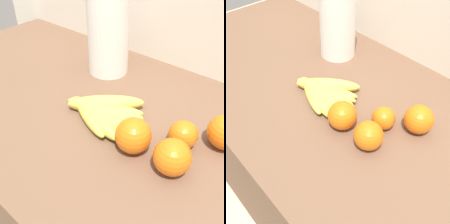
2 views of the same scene
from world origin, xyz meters
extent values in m
cube|color=silver|center=(0.00, 0.37, 0.65)|extent=(2.11, 0.06, 1.30)
ellipsoid|color=#DECC4C|center=(-0.12, -0.06, 0.96)|extent=(0.17, 0.10, 0.03)
ellipsoid|color=#D7D54C|center=(-0.11, -0.06, 0.97)|extent=(0.21, 0.09, 0.04)
ellipsoid|color=#D8D04C|center=(-0.10, -0.05, 0.97)|extent=(0.21, 0.05, 0.04)
ellipsoid|color=#DBCC4C|center=(-0.10, -0.03, 0.97)|extent=(0.22, 0.08, 0.04)
ellipsoid|color=#D7CC4C|center=(-0.11, -0.02, 0.96)|extent=(0.20, 0.11, 0.04)
ellipsoid|color=#E9C74C|center=(-0.11, -0.02, 0.96)|extent=(0.19, 0.13, 0.03)
ellipsoid|color=#E5C84C|center=(-0.12, 0.00, 0.97)|extent=(0.18, 0.16, 0.04)
sphere|color=orange|center=(0.10, 0.01, 0.98)|extent=(0.06, 0.06, 0.06)
sphere|color=orange|center=(0.02, -0.07, 0.99)|extent=(0.08, 0.08, 0.08)
sphere|color=orange|center=(0.11, -0.07, 0.99)|extent=(0.08, 0.08, 0.08)
cylinder|color=white|center=(-0.26, 0.17, 1.07)|extent=(0.13, 0.13, 0.24)
cylinder|color=gray|center=(-0.26, 0.17, 1.08)|extent=(0.02, 0.02, 0.27)
camera|label=1|loc=(0.25, -0.42, 1.37)|focal=42.50mm
camera|label=2|loc=(0.38, -0.42, 1.50)|focal=43.14mm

